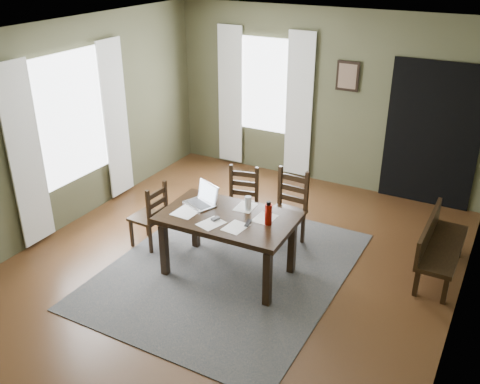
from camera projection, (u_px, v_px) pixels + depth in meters
The scene contains 26 objects.
ground at pixel (228, 270), 6.38m from camera, with size 5.00×6.00×0.01m.
room_shell at pixel (226, 125), 5.61m from camera, with size 5.02×6.02×2.71m.
rug at pixel (228, 269), 6.38m from camera, with size 2.60×3.20×0.01m.
dining_table at pixel (228, 223), 6.03m from camera, with size 1.53×0.95×0.75m.
chair_end at pixel (151, 216), 6.69m from camera, with size 0.40×0.40×0.87m.
chair_back_left at pixel (241, 204), 6.95m from camera, with size 0.49×0.49×0.92m.
chair_back_right at pixel (287, 210), 6.72m from camera, with size 0.45×0.45×0.98m.
bench at pixel (437, 243), 6.13m from camera, with size 0.40×1.24×0.70m.
laptop at pixel (203, 199), 6.24m from camera, with size 0.44×0.40×0.24m.
computer_mouse at pixel (215, 219), 5.89m from camera, with size 0.05×0.09×0.03m, color #3F3F42.
tv_remote at pixel (248, 223), 5.82m from camera, with size 0.04×0.16×0.02m, color black.
drinking_glass at pixel (248, 203), 6.09m from camera, with size 0.08×0.08×0.17m, color silver.
water_bottle at pixel (268, 214), 5.76m from camera, with size 0.10×0.10×0.27m.
paper_a at pixel (187, 211), 6.09m from camera, with size 0.26×0.33×0.00m, color white.
paper_b at pixel (236, 227), 5.75m from camera, with size 0.21×0.28×0.00m, color white.
paper_c at pixel (245, 207), 6.19m from camera, with size 0.21×0.28×0.00m, color white.
paper_d at pixel (265, 218), 5.94m from camera, with size 0.21×0.28×0.00m, color white.
paper_e at pixel (211, 223), 5.83m from camera, with size 0.22×0.28×0.00m, color white.
window_left at pixel (71, 118), 6.98m from camera, with size 0.01×1.30×1.70m.
window_back at pixel (265, 85), 8.55m from camera, with size 1.00×0.01×1.50m.
curtain_left_near at pixel (26, 157), 6.43m from camera, with size 0.03×0.48×2.30m.
curtain_left_far at pixel (116, 120), 7.73m from camera, with size 0.03×0.48×2.30m.
curtain_back_left at pixel (230, 96), 8.90m from camera, with size 0.44×0.03×2.30m.
curtain_back_right at pixel (299, 106), 8.36m from camera, with size 0.44×0.03×2.30m.
framed_picture at pixel (348, 76), 7.83m from camera, with size 0.34×0.03×0.44m.
doorway_back at pixel (432, 135), 7.58m from camera, with size 1.30×0.03×2.10m.
Camera 1 is at (2.69, -4.65, 3.58)m, focal length 40.00 mm.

